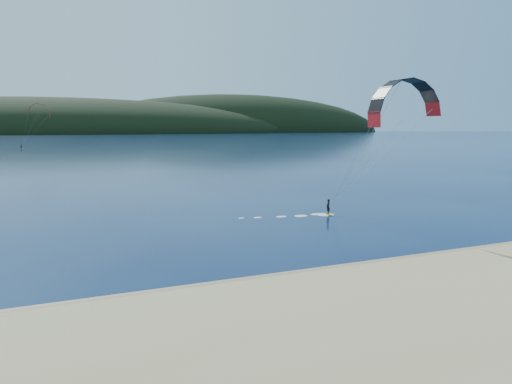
# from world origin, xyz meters

# --- Properties ---
(ground) EXTENTS (1800.00, 1800.00, 0.00)m
(ground) POSITION_xyz_m (0.00, 0.00, 0.00)
(ground) COLOR #071539
(ground) RESTS_ON ground
(wet_sand) EXTENTS (220.00, 2.50, 0.10)m
(wet_sand) POSITION_xyz_m (0.00, 4.50, 0.05)
(wet_sand) COLOR #80684A
(wet_sand) RESTS_ON ground
(headland) EXTENTS (1200.00, 310.00, 140.00)m
(headland) POSITION_xyz_m (0.63, 745.28, 0.00)
(headland) COLOR black
(headland) RESTS_ON ground
(kitesurfer_near) EXTENTS (19.86, 8.82, 13.44)m
(kitesurfer_near) POSITION_xyz_m (20.79, 16.18, 10.45)
(kitesurfer_near) COLOR orange
(kitesurfer_near) RESTS_ON ground
(kitesurfer_far) EXTENTS (14.16, 6.56, 18.78)m
(kitesurfer_far) POSITION_xyz_m (-28.41, 197.51, 15.50)
(kitesurfer_far) COLOR orange
(kitesurfer_far) RESTS_ON ground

